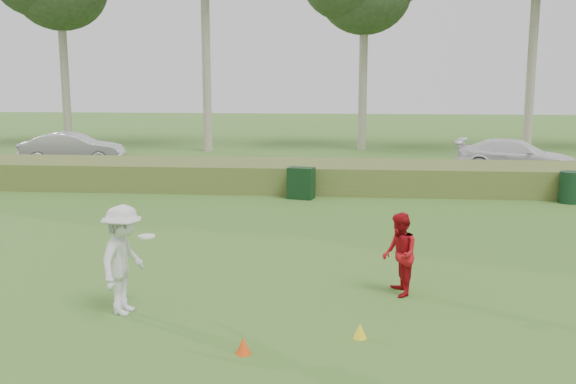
# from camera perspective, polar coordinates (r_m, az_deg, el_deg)

# --- Properties ---
(ground) EXTENTS (120.00, 120.00, 0.00)m
(ground) POSITION_cam_1_polar(r_m,az_deg,el_deg) (10.59, -2.09, -10.75)
(ground) COLOR #356421
(ground) RESTS_ON ground
(reed_strip) EXTENTS (80.00, 3.00, 0.90)m
(reed_strip) POSITION_cam_1_polar(r_m,az_deg,el_deg) (22.10, 1.96, 1.44)
(reed_strip) COLOR #4F6227
(reed_strip) RESTS_ON ground
(park_road) EXTENTS (80.00, 6.00, 0.06)m
(park_road) POSITION_cam_1_polar(r_m,az_deg,el_deg) (27.11, 2.60, 2.14)
(park_road) COLOR #2D2D2D
(park_road) RESTS_ON ground
(player_white) EXTENTS (0.94, 1.23, 1.78)m
(player_white) POSITION_cam_1_polar(r_m,az_deg,el_deg) (10.68, -14.43, -5.85)
(player_white) COLOR silver
(player_white) RESTS_ON ground
(player_red) EXTENTS (0.65, 0.79, 1.47)m
(player_red) POSITION_cam_1_polar(r_m,az_deg,el_deg) (11.41, 9.88, -5.49)
(player_red) COLOR #A70E15
(player_red) RESTS_ON ground
(cone_orange) EXTENTS (0.22, 0.22, 0.24)m
(cone_orange) POSITION_cam_1_polar(r_m,az_deg,el_deg) (9.13, -4.00, -13.48)
(cone_orange) COLOR #FF490D
(cone_orange) RESTS_ON ground
(cone_yellow) EXTENTS (0.21, 0.21, 0.23)m
(cone_yellow) POSITION_cam_1_polar(r_m,az_deg,el_deg) (9.68, 6.42, -12.15)
(cone_yellow) COLOR yellow
(cone_yellow) RESTS_ON ground
(utility_cabinet) EXTENTS (0.90, 0.68, 1.00)m
(utility_cabinet) POSITION_cam_1_polar(r_m,az_deg,el_deg) (20.26, 1.17, 0.80)
(utility_cabinet) COLOR black
(utility_cabinet) RESTS_ON ground
(trash_bin) EXTENTS (0.84, 0.84, 0.97)m
(trash_bin) POSITION_cam_1_polar(r_m,az_deg,el_deg) (21.38, 23.79, 0.38)
(trash_bin) COLOR black
(trash_bin) RESTS_ON ground
(car_mid) EXTENTS (4.49, 2.23, 1.41)m
(car_mid) POSITION_cam_1_polar(r_m,az_deg,el_deg) (29.09, -18.60, 3.63)
(car_mid) COLOR silver
(car_mid) RESTS_ON park_road
(car_right) EXTENTS (4.96, 3.11, 1.34)m
(car_right) POSITION_cam_1_polar(r_m,az_deg,el_deg) (26.84, 19.62, 2.99)
(car_right) COLOR white
(car_right) RESTS_ON park_road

